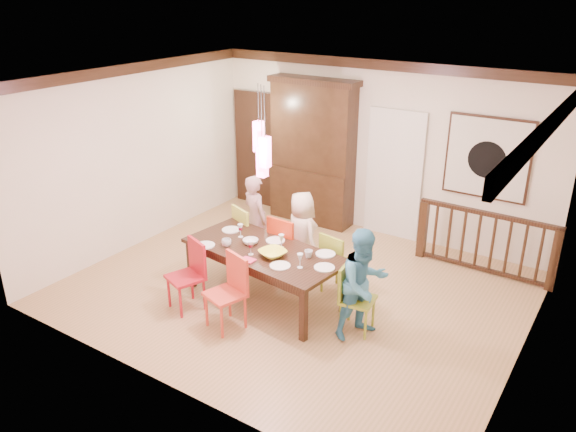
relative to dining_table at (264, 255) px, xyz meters
The scene contains 37 objects.
floor 0.84m from the dining_table, 65.48° to the left, with size 6.00×6.00×0.00m, color #A98652.
ceiling 2.29m from the dining_table, 65.48° to the left, with size 6.00×6.00×0.00m, color white.
wall_back 3.07m from the dining_table, 85.93° to the left, with size 6.00×6.00×0.00m, color beige.
wall_left 2.93m from the dining_table, behind, with size 5.00×5.00×0.00m, color beige.
wall_right 3.34m from the dining_table, ahead, with size 5.00×5.00×0.00m, color beige.
crown_molding 2.21m from the dining_table, 65.48° to the left, with size 6.00×5.00×0.16m, color black, non-canonical shape.
panel_door 3.66m from the dining_table, 126.93° to the left, with size 1.04×0.07×2.24m, color black.
white_doorway 3.00m from the dining_table, 79.15° to the left, with size 0.97×0.05×2.22m, color silver.
painting 3.67m from the dining_table, 55.48° to the left, with size 1.25×0.06×1.25m.
pendant_cluster 1.44m from the dining_table, 32.01° to the right, with size 0.27×0.21×1.14m.
dining_table is the anchor object (origin of this frame).
chair_far_left 1.06m from the dining_table, 135.46° to the left, with size 0.56×0.56×0.96m.
chair_far_mid 0.68m from the dining_table, 93.61° to the left, with size 0.48×0.48×0.99m.
chair_far_right 1.05m from the dining_table, 43.85° to the left, with size 0.47×0.47×0.90m.
chair_near_left 1.06m from the dining_table, 133.40° to the right, with size 0.54×0.54×0.94m.
chair_near_mid 0.83m from the dining_table, 90.41° to the right, with size 0.54×0.54×0.95m.
chair_end_right 1.40m from the dining_table, ahead, with size 0.44×0.44×0.87m.
china_hutch 2.97m from the dining_table, 108.24° to the left, with size 1.62×0.46×2.55m.
balustrade 3.31m from the dining_table, 46.85° to the left, with size 2.03×0.12×0.96m.
person_far_left 1.15m from the dining_table, 131.94° to the left, with size 0.51×0.33×1.39m, color #D19FAA.
person_far_mid 0.84m from the dining_table, 85.36° to the left, with size 0.64×0.41×1.30m, color beige.
person_end_right 1.48m from the dining_table, ahead, with size 0.68×0.53×1.39m, color teal.
serving_bowl 0.27m from the dining_table, 26.60° to the right, with size 0.34×0.34×0.08m, color #E7EA42.
small_bowl 0.27m from the dining_table, behind, with size 0.21×0.21×0.07m, color white.
cup_left 0.53m from the dining_table, 156.79° to the right, with size 0.13×0.13×0.10m, color silver.
cup_right 0.64m from the dining_table, 10.33° to the left, with size 0.11×0.11×0.10m, color silver.
plate_far_left 0.79m from the dining_table, 162.03° to the left, with size 0.26×0.26×0.01m, color white.
plate_far_mid 0.30m from the dining_table, 92.82° to the left, with size 0.26×0.26×0.01m, color white.
plate_far_right 0.83m from the dining_table, 22.04° to the left, with size 0.26×0.26×0.01m, color white.
plate_near_left 0.80m from the dining_table, 154.14° to the right, with size 0.26×0.26×0.01m, color white.
plate_near_mid 0.54m from the dining_table, 32.54° to the right, with size 0.26×0.26×0.01m, color white.
plate_end_right 0.94m from the dining_table, ahead, with size 0.26×0.26×0.01m, color white.
wine_glass_a 0.54m from the dining_table, 164.30° to the left, with size 0.08×0.08×0.19m, color #590C19, non-canonical shape.
wine_glass_b 0.29m from the dining_table, 43.91° to the left, with size 0.08×0.08×0.19m, color silver, non-canonical shape.
wine_glass_c 0.29m from the dining_table, 102.44° to the right, with size 0.08×0.08×0.19m, color #590C19, non-canonical shape.
wine_glass_d 0.72m from the dining_table, 15.13° to the right, with size 0.08×0.08×0.19m, color silver, non-canonical shape.
napkin 0.39m from the dining_table, 86.48° to the right, with size 0.18×0.14×0.01m, color #D83359.
Camera 1 is at (3.72, -5.87, 3.98)m, focal length 35.00 mm.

